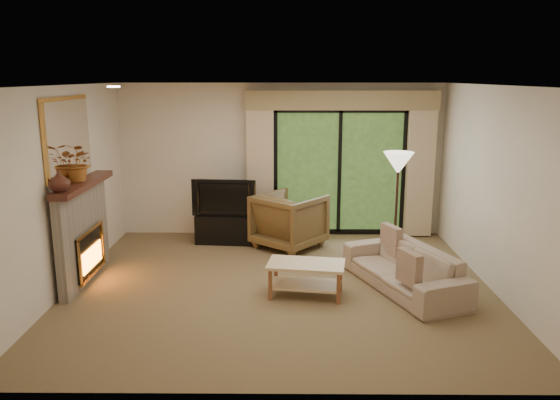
{
  "coord_description": "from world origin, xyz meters",
  "views": [
    {
      "loc": [
        0.06,
        -6.77,
        2.72
      ],
      "look_at": [
        0.0,
        0.3,
        1.1
      ],
      "focal_mm": 35.0,
      "sensor_mm": 36.0,
      "label": 1
    }
  ],
  "objects_px": {
    "media_console": "(226,228)",
    "armchair": "(289,221)",
    "sofa": "(404,268)",
    "coffee_table": "(306,279)"
  },
  "relations": [
    {
      "from": "armchair",
      "to": "sofa",
      "type": "distance_m",
      "value": 2.3
    },
    {
      "from": "media_console",
      "to": "sofa",
      "type": "height_order",
      "value": "sofa"
    },
    {
      "from": "media_console",
      "to": "armchair",
      "type": "bearing_deg",
      "value": -9.14
    },
    {
      "from": "media_console",
      "to": "coffee_table",
      "type": "relative_size",
      "value": 1.0
    },
    {
      "from": "armchair",
      "to": "coffee_table",
      "type": "bearing_deg",
      "value": 135.31
    },
    {
      "from": "sofa",
      "to": "coffee_table",
      "type": "distance_m",
      "value": 1.3
    },
    {
      "from": "media_console",
      "to": "sofa",
      "type": "bearing_deg",
      "value": -33.91
    },
    {
      "from": "media_console",
      "to": "coffee_table",
      "type": "xyz_separation_m",
      "value": [
        1.25,
        -2.25,
        -0.02
      ]
    },
    {
      "from": "sofa",
      "to": "coffee_table",
      "type": "bearing_deg",
      "value": -101.61
    },
    {
      "from": "media_console",
      "to": "sofa",
      "type": "distance_m",
      "value": 3.23
    }
  ]
}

